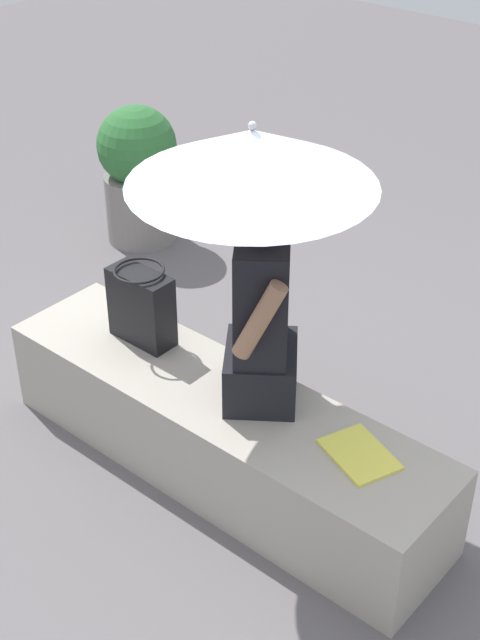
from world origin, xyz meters
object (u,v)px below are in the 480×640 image
magazine (359,454)px  planter_near (138,172)px  parasol (252,158)px  person_seated (262,313)px  handbag_black (141,305)px

magazine → planter_near: 2.71m
parasol → magazine: (-0.54, 0.02, -1.01)m
person_seated → magazine: person_seated is taller
parasol → handbag_black: 1.03m
parasol → planter_near: 2.44m
handbag_black → person_seated: bearing=-177.4°
handbag_black → magazine: size_ratio=1.25×
person_seated → parasol: bearing=37.5°
parasol → handbag_black: bearing=0.4°
handbag_black → planter_near: 1.76m
parasol → handbag_black: parasol is taller
handbag_black → magazine: handbag_black is taller
person_seated → planter_near: bearing=-31.6°
handbag_black → planter_near: (1.27, -1.21, -0.16)m
handbag_black → planter_near: size_ratio=0.41×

